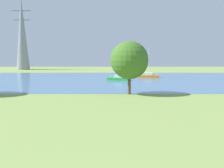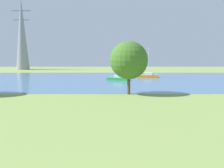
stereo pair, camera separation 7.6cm
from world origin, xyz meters
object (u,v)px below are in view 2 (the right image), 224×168
(tree_west_far, at_px, (129,60))
(electricity_pylon, at_px, (22,33))
(sailboat_green, at_px, (119,78))
(sailboat_orange, at_px, (148,76))

(tree_west_far, height_order, electricity_pylon, electricity_pylon)
(sailboat_green, bearing_deg, sailboat_orange, 41.56)
(tree_west_far, distance_m, electricity_pylon, 64.44)
(sailboat_green, xyz_separation_m, tree_west_far, (1.03, -19.18, 4.38))
(sailboat_green, distance_m, electricity_pylon, 49.28)
(sailboat_green, relative_size, electricity_pylon, 0.23)
(sailboat_orange, distance_m, tree_west_far, 26.62)
(tree_west_far, bearing_deg, sailboat_green, 93.08)
(sailboat_orange, distance_m, sailboat_green, 9.57)
(sailboat_orange, xyz_separation_m, electricity_pylon, (-38.88, 29.47, 11.81))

